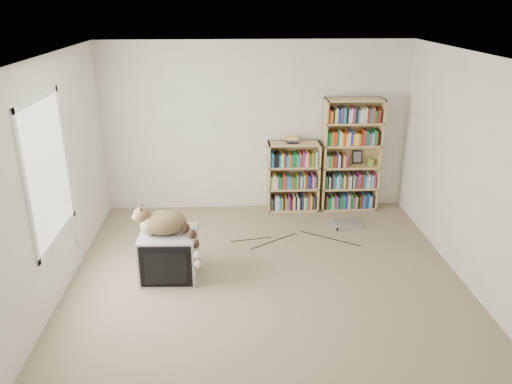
{
  "coord_description": "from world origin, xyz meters",
  "views": [
    {
      "loc": [
        -0.38,
        -4.69,
        3.03
      ],
      "look_at": [
        -0.08,
        1.0,
        0.81
      ],
      "focal_mm": 35.0,
      "sensor_mm": 36.0,
      "label": 1
    }
  ],
  "objects_px": {
    "crt_tv": "(169,255)",
    "cat": "(169,227)",
    "bookcase_tall": "(351,157)",
    "dvd_player": "(347,224)",
    "bookcase_short": "(293,179)"
  },
  "relations": [
    {
      "from": "cat",
      "to": "dvd_player",
      "type": "distance_m",
      "value": 2.71
    },
    {
      "from": "cat",
      "to": "bookcase_short",
      "type": "xyz_separation_m",
      "value": [
        1.64,
        1.96,
        -0.16
      ]
    },
    {
      "from": "crt_tv",
      "to": "dvd_player",
      "type": "distance_m",
      "value": 2.65
    },
    {
      "from": "crt_tv",
      "to": "bookcase_tall",
      "type": "height_order",
      "value": "bookcase_tall"
    },
    {
      "from": "bookcase_tall",
      "to": "dvd_player",
      "type": "relative_size",
      "value": 4.65
    },
    {
      "from": "bookcase_tall",
      "to": "dvd_player",
      "type": "distance_m",
      "value": 1.06
    },
    {
      "from": "crt_tv",
      "to": "bookcase_short",
      "type": "xyz_separation_m",
      "value": [
        1.66,
        1.91,
        0.21
      ]
    },
    {
      "from": "cat",
      "to": "bookcase_tall",
      "type": "xyz_separation_m",
      "value": [
        2.5,
        1.96,
        0.16
      ]
    },
    {
      "from": "cat",
      "to": "bookcase_short",
      "type": "distance_m",
      "value": 2.56
    },
    {
      "from": "crt_tv",
      "to": "cat",
      "type": "distance_m",
      "value": 0.38
    },
    {
      "from": "bookcase_tall",
      "to": "bookcase_short",
      "type": "bearing_deg",
      "value": 179.99
    },
    {
      "from": "cat",
      "to": "bookcase_tall",
      "type": "distance_m",
      "value": 3.18
    },
    {
      "from": "cat",
      "to": "dvd_player",
      "type": "xyz_separation_m",
      "value": [
        2.33,
        1.25,
        -0.61
      ]
    },
    {
      "from": "crt_tv",
      "to": "bookcase_short",
      "type": "distance_m",
      "value": 2.54
    },
    {
      "from": "crt_tv",
      "to": "cat",
      "type": "bearing_deg",
      "value": -65.43
    }
  ]
}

